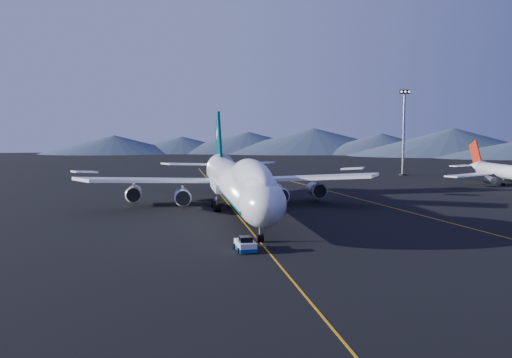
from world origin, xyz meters
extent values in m
plane|color=black|center=(0.00, 0.00, 0.00)|extent=(500.00, 500.00, 0.00)
cube|color=orange|center=(0.00, 0.00, 0.01)|extent=(0.25, 220.00, 0.01)
cube|color=orange|center=(30.00, 10.00, 0.01)|extent=(28.08, 198.09, 0.01)
cone|color=#3E4C5F|center=(-40.81, 231.43, 6.00)|extent=(100.00, 100.00, 12.00)
cone|color=#3E4C5F|center=(36.76, 232.11, 6.00)|extent=(100.00, 100.00, 12.00)
cone|color=#3E4C5F|center=(110.33, 207.49, 6.00)|extent=(100.00, 100.00, 12.00)
cylinder|color=silver|center=(0.00, 0.00, 5.60)|extent=(6.50, 56.00, 6.50)
ellipsoid|color=silver|center=(0.00, -28.00, 5.60)|extent=(6.50, 10.40, 6.50)
ellipsoid|color=silver|center=(0.00, -18.50, 8.10)|extent=(5.13, 25.16, 5.85)
cube|color=black|center=(0.00, -30.00, 6.80)|extent=(3.60, 1.61, 1.29)
cone|color=silver|center=(0.00, 33.00, 6.40)|extent=(6.50, 12.00, 6.50)
cube|color=#043E3F|center=(0.00, 1.00, 4.70)|extent=(6.24, 60.00, 1.10)
cube|color=silver|center=(0.00, 5.50, 4.50)|extent=(7.50, 13.00, 1.60)
cube|color=silver|center=(-14.50, 11.50, 5.20)|extent=(30.62, 23.28, 2.83)
cube|color=silver|center=(14.50, 11.50, 5.20)|extent=(30.62, 23.28, 2.83)
cylinder|color=slate|center=(-9.50, 7.50, 2.40)|extent=(2.90, 5.50, 2.90)
cylinder|color=slate|center=(-19.00, 14.00, 2.40)|extent=(2.90, 5.50, 2.90)
cylinder|color=slate|center=(9.50, 7.50, 2.40)|extent=(2.90, 5.50, 2.90)
cylinder|color=slate|center=(19.00, 14.00, 2.40)|extent=(2.90, 5.50, 2.90)
cube|color=#043E3F|center=(0.00, 32.00, 11.40)|extent=(0.55, 14.11, 15.94)
cube|color=silver|center=(-7.50, 34.50, 6.80)|extent=(12.39, 9.47, 0.98)
cube|color=silver|center=(7.50, 34.50, 6.80)|extent=(12.39, 9.47, 0.98)
cylinder|color=black|center=(0.00, -26.50, 0.55)|extent=(0.90, 1.10, 1.10)
cube|color=silver|center=(-2.79, -31.44, 0.73)|extent=(2.44, 4.44, 1.07)
cube|color=navy|center=(-2.79, -31.44, 0.34)|extent=(2.55, 4.64, 0.49)
cube|color=black|center=(-2.79, -31.44, 1.51)|extent=(1.67, 1.67, 0.88)
cone|color=silver|center=(77.86, 51.77, 4.04)|extent=(3.84, 7.07, 3.84)
cube|color=silver|center=(67.77, 37.64, 2.83)|extent=(16.95, 11.44, 0.35)
cylinder|color=slate|center=(72.31, 35.11, 1.62)|extent=(1.92, 3.53, 1.92)
cube|color=#9C200E|center=(77.86, 52.27, 7.87)|extent=(0.35, 6.88, 8.13)
cylinder|color=black|center=(63.39, 70.58, 0.21)|extent=(2.54, 2.54, 0.42)
cylinder|color=slate|center=(63.39, 70.58, 13.22)|extent=(0.74, 0.74, 26.45)
cube|color=black|center=(63.39, 70.58, 26.76)|extent=(3.39, 0.85, 1.27)
camera|label=1|loc=(-13.07, -102.96, 16.10)|focal=40.00mm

